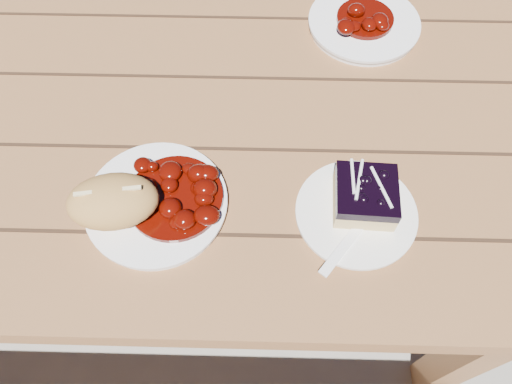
{
  "coord_description": "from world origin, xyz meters",
  "views": [
    {
      "loc": [
        0.42,
        -0.56,
        1.45
      ],
      "look_at": [
        0.41,
        -0.2,
        0.81
      ],
      "focal_mm": 35.0,
      "sensor_mm": 36.0,
      "label": 1
    }
  ],
  "objects_px": {
    "picnic_table": "(59,158)",
    "bread_roll": "(113,201)",
    "second_plate": "(364,24)",
    "blueberry_cake": "(365,196)",
    "main_plate": "(157,204)",
    "dessert_plate": "(356,214)"
  },
  "relations": [
    {
      "from": "blueberry_cake",
      "to": "second_plate",
      "type": "bearing_deg",
      "value": 87.7
    },
    {
      "from": "picnic_table",
      "to": "blueberry_cake",
      "type": "relative_size",
      "value": 20.61
    },
    {
      "from": "picnic_table",
      "to": "main_plate",
      "type": "xyz_separation_m",
      "value": [
        0.26,
        -0.19,
        0.17
      ]
    },
    {
      "from": "picnic_table",
      "to": "blueberry_cake",
      "type": "xyz_separation_m",
      "value": [
        0.58,
        -0.19,
        0.2
      ]
    },
    {
      "from": "picnic_table",
      "to": "second_plate",
      "type": "bearing_deg",
      "value": 19.59
    },
    {
      "from": "bread_roll",
      "to": "main_plate",
      "type": "bearing_deg",
      "value": 19.98
    },
    {
      "from": "second_plate",
      "to": "blueberry_cake",
      "type": "bearing_deg",
      "value": -95.13
    },
    {
      "from": "main_plate",
      "to": "bread_roll",
      "type": "xyz_separation_m",
      "value": [
        -0.06,
        -0.02,
        0.04
      ]
    },
    {
      "from": "main_plate",
      "to": "dessert_plate",
      "type": "height_order",
      "value": "main_plate"
    },
    {
      "from": "blueberry_cake",
      "to": "second_plate",
      "type": "height_order",
      "value": "blueberry_cake"
    },
    {
      "from": "bread_roll",
      "to": "blueberry_cake",
      "type": "distance_m",
      "value": 0.38
    },
    {
      "from": "dessert_plate",
      "to": "second_plate",
      "type": "relative_size",
      "value": 0.86
    },
    {
      "from": "bread_roll",
      "to": "second_plate",
      "type": "xyz_separation_m",
      "value": [
        0.41,
        0.43,
        -0.04
      ]
    },
    {
      "from": "blueberry_cake",
      "to": "bread_roll",
      "type": "bearing_deg",
      "value": -173.05
    },
    {
      "from": "picnic_table",
      "to": "bread_roll",
      "type": "relative_size",
      "value": 14.65
    },
    {
      "from": "dessert_plate",
      "to": "blueberry_cake",
      "type": "relative_size",
      "value": 1.9
    },
    {
      "from": "main_plate",
      "to": "second_plate",
      "type": "distance_m",
      "value": 0.55
    },
    {
      "from": "blueberry_cake",
      "to": "main_plate",
      "type": "bearing_deg",
      "value": -175.89
    },
    {
      "from": "bread_roll",
      "to": "dessert_plate",
      "type": "height_order",
      "value": "bread_roll"
    },
    {
      "from": "bread_roll",
      "to": "second_plate",
      "type": "relative_size",
      "value": 0.64
    },
    {
      "from": "picnic_table",
      "to": "second_plate",
      "type": "height_order",
      "value": "second_plate"
    },
    {
      "from": "bread_roll",
      "to": "dessert_plate",
      "type": "relative_size",
      "value": 0.74
    }
  ]
}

